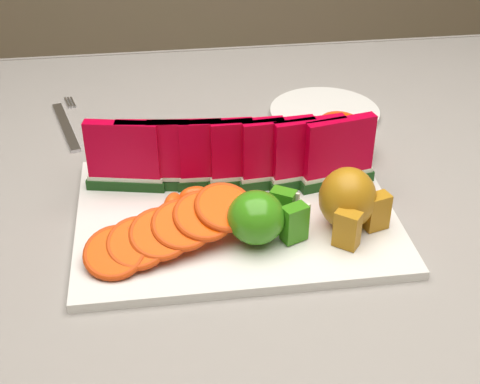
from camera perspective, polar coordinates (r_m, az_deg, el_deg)
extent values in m
cube|color=#473018|center=(0.93, -1.85, -0.70)|extent=(1.40, 0.90, 0.03)
cube|color=#473018|center=(1.63, 19.72, -2.29)|extent=(0.06, 0.06, 0.72)
cube|color=slate|center=(0.92, -1.88, 0.28)|extent=(1.52, 1.02, 0.01)
cube|color=slate|center=(1.41, -4.10, 8.24)|extent=(1.52, 0.01, 0.20)
cube|color=silver|center=(0.85, -0.37, -1.93)|extent=(0.40, 0.30, 0.01)
ellipsoid|color=#227F13|center=(0.78, 1.39, -2.18)|extent=(0.07, 0.07, 0.06)
cube|color=#227F13|center=(0.79, 4.67, -2.66)|extent=(0.03, 0.03, 0.05)
cube|color=beige|center=(0.79, 5.10, -2.62)|extent=(0.03, 0.01, 0.04)
cube|color=#227F13|center=(0.82, 3.69, -1.27)|extent=(0.03, 0.03, 0.05)
cube|color=beige|center=(0.82, 4.10, -1.24)|extent=(0.03, 0.02, 0.04)
ellipsoid|color=#B48B12|center=(0.81, 9.16, -0.51)|extent=(0.09, 0.09, 0.08)
cube|color=#B48B12|center=(0.79, 9.13, -3.14)|extent=(0.03, 0.03, 0.05)
cube|color=#B48B12|center=(0.82, 11.58, -1.63)|extent=(0.03, 0.03, 0.05)
cylinder|color=silver|center=(1.12, 7.23, 6.76)|extent=(0.23, 0.23, 0.01)
cube|color=silver|center=(1.10, -14.64, 5.41)|extent=(0.06, 0.17, 0.00)
cube|color=silver|center=(1.18, -14.54, 7.38)|extent=(0.01, 0.04, 0.00)
cube|color=silver|center=(1.18, -14.30, 7.40)|extent=(0.01, 0.04, 0.00)
cube|color=silver|center=(1.18, -14.06, 7.43)|extent=(0.01, 0.04, 0.00)
cube|color=#103B0D|center=(0.90, -9.66, 0.73)|extent=(0.11, 0.04, 0.01)
cube|color=silver|center=(0.90, -9.72, 1.26)|extent=(0.10, 0.04, 0.01)
cube|color=red|center=(0.88, -9.97, 3.59)|extent=(0.10, 0.04, 0.08)
cube|color=#103B0D|center=(0.90, -7.12, 0.77)|extent=(0.11, 0.04, 0.01)
cube|color=silver|center=(0.89, -7.17, 1.31)|extent=(0.10, 0.03, 0.01)
cube|color=red|center=(0.87, -7.36, 3.66)|extent=(0.10, 0.03, 0.08)
cube|color=#103B0D|center=(0.90, -4.56, 0.82)|extent=(0.11, 0.03, 0.01)
cube|color=silver|center=(0.89, -4.59, 1.36)|extent=(0.10, 0.03, 0.01)
cube|color=red|center=(0.87, -4.71, 3.71)|extent=(0.10, 0.02, 0.08)
cube|color=#103B0D|center=(0.89, -1.99, 0.86)|extent=(0.11, 0.02, 0.01)
cube|color=silver|center=(0.89, -2.00, 1.41)|extent=(0.10, 0.02, 0.01)
cube|color=red|center=(0.87, -2.06, 3.76)|extent=(0.10, 0.02, 0.08)
cube|color=#103B0D|center=(0.90, 0.58, 0.91)|extent=(0.11, 0.02, 0.01)
cube|color=silver|center=(0.89, 0.59, 1.45)|extent=(0.10, 0.02, 0.01)
cube|color=red|center=(0.87, 0.60, 3.81)|extent=(0.10, 0.02, 0.08)
cube|color=#103B0D|center=(0.90, 3.15, 0.95)|extent=(0.11, 0.03, 0.01)
cube|color=silver|center=(0.89, 3.17, 1.49)|extent=(0.10, 0.03, 0.01)
cube|color=red|center=(0.87, 3.25, 3.84)|extent=(0.10, 0.02, 0.08)
cube|color=#103B0D|center=(0.90, 5.70, 0.99)|extent=(0.11, 0.04, 0.01)
cube|color=silver|center=(0.90, 5.73, 1.53)|extent=(0.10, 0.03, 0.01)
cube|color=red|center=(0.88, 5.88, 3.87)|extent=(0.10, 0.03, 0.08)
cube|color=#103B0D|center=(0.91, 8.22, 1.02)|extent=(0.11, 0.04, 0.01)
cube|color=silver|center=(0.90, 8.27, 1.56)|extent=(0.10, 0.04, 0.01)
cube|color=red|center=(0.88, 8.48, 3.88)|extent=(0.10, 0.04, 0.08)
cylinder|color=red|center=(0.77, -10.62, -5.08)|extent=(0.08, 0.08, 0.03)
torus|color=red|center=(0.77, -10.62, -5.08)|extent=(0.09, 0.09, 0.03)
cylinder|color=red|center=(0.77, -8.71, -4.32)|extent=(0.07, 0.07, 0.03)
torus|color=red|center=(0.77, -8.71, -4.32)|extent=(0.08, 0.08, 0.03)
cylinder|color=red|center=(0.77, -6.83, -3.55)|extent=(0.07, 0.07, 0.03)
torus|color=red|center=(0.77, -6.83, -3.55)|extent=(0.08, 0.07, 0.03)
cylinder|color=red|center=(0.78, -4.96, -2.79)|extent=(0.07, 0.07, 0.03)
torus|color=red|center=(0.78, -4.96, -2.79)|extent=(0.08, 0.08, 0.03)
cylinder|color=red|center=(0.78, -3.12, -2.04)|extent=(0.08, 0.08, 0.03)
torus|color=red|center=(0.78, -3.12, -2.04)|extent=(0.09, 0.09, 0.03)
cylinder|color=red|center=(0.79, -1.30, -1.29)|extent=(0.09, 0.08, 0.03)
torus|color=red|center=(0.79, -1.30, -1.29)|extent=(0.10, 0.10, 0.03)
cylinder|color=red|center=(0.95, -8.11, 3.15)|extent=(0.07, 0.07, 0.03)
torus|color=red|center=(0.95, -8.11, 3.15)|extent=(0.08, 0.08, 0.03)
cylinder|color=red|center=(0.95, -5.24, 3.53)|extent=(0.08, 0.08, 0.03)
torus|color=red|center=(0.95, -5.24, 3.53)|extent=(0.09, 0.09, 0.03)
cylinder|color=red|center=(0.95, -2.36, 3.89)|extent=(0.08, 0.08, 0.03)
torus|color=red|center=(0.95, -2.36, 3.89)|extent=(0.10, 0.09, 0.03)
cylinder|color=red|center=(0.96, 0.51, 4.24)|extent=(0.09, 0.09, 0.03)
torus|color=red|center=(0.96, 0.51, 4.24)|extent=(0.10, 0.10, 0.03)
cylinder|color=red|center=(0.96, 3.35, 4.58)|extent=(0.09, 0.09, 0.03)
torus|color=red|center=(0.96, 3.35, 4.58)|extent=(0.11, 0.10, 0.03)
cylinder|color=red|center=(0.97, 6.15, 4.91)|extent=(0.10, 0.10, 0.03)
torus|color=red|center=(0.97, 6.15, 4.91)|extent=(0.11, 0.11, 0.03)
cylinder|color=red|center=(0.98, 8.90, 5.21)|extent=(0.10, 0.10, 0.03)
torus|color=red|center=(0.98, 8.90, 5.21)|extent=(0.11, 0.11, 0.03)
ellipsoid|color=#E1600A|center=(0.85, -5.79, -1.03)|extent=(0.03, 0.04, 0.03)
ellipsoid|color=#E1600A|center=(0.86, -3.93, -0.30)|extent=(0.04, 0.03, 0.03)
ellipsoid|color=#E1600A|center=(0.83, -2.51, -1.48)|extent=(0.04, 0.04, 0.03)
ellipsoid|color=#E1600A|center=(0.84, -0.57, -1.26)|extent=(0.03, 0.04, 0.03)
ellipsoid|color=#E1600A|center=(0.85, 0.14, -0.70)|extent=(0.03, 0.04, 0.03)
ellipsoid|color=#E1600A|center=(0.84, 2.12, -0.95)|extent=(0.02, 0.04, 0.03)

